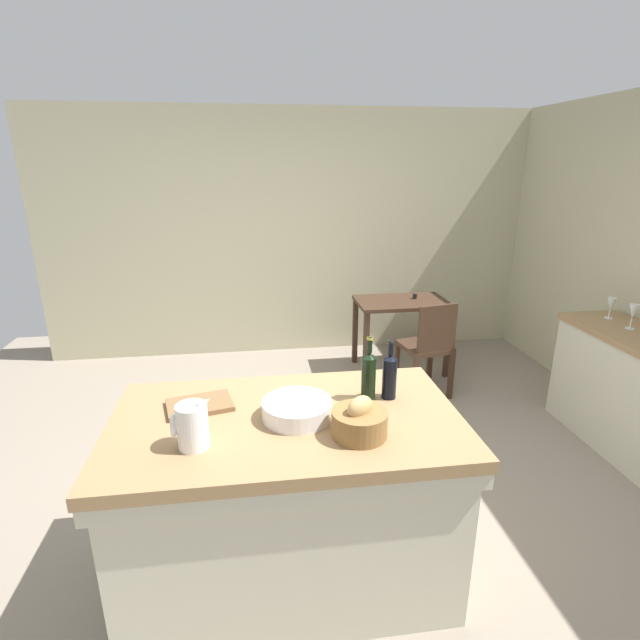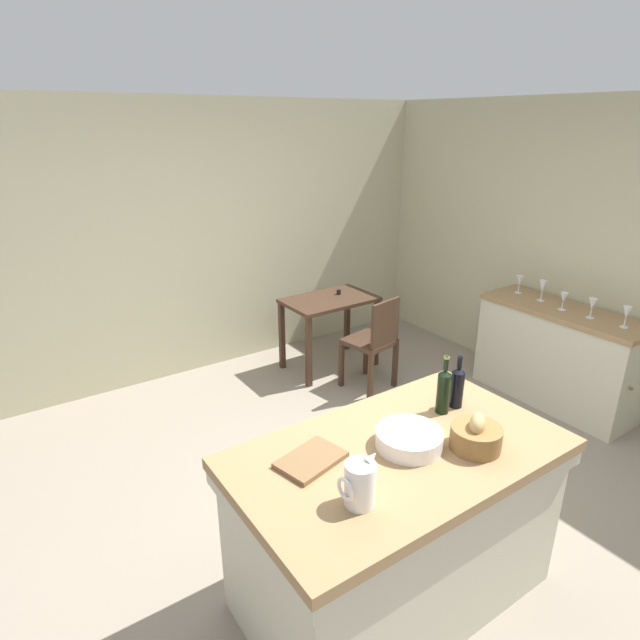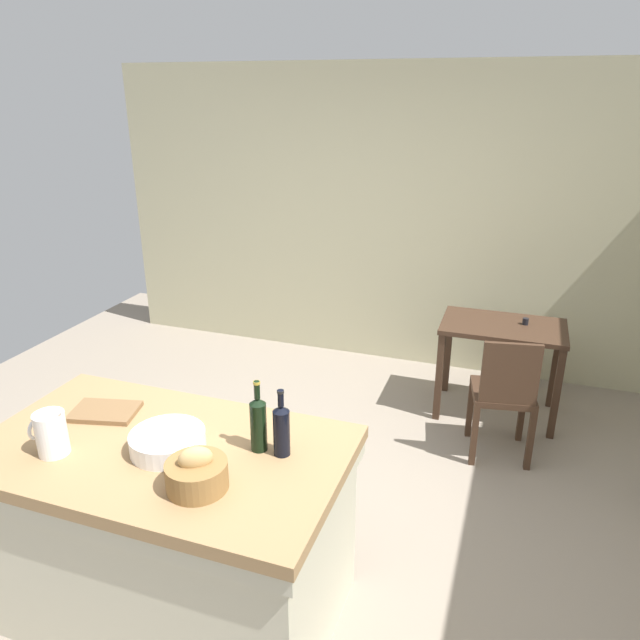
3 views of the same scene
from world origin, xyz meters
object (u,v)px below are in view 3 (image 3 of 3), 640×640
cutting_board (105,412)px  island_table (169,524)px  wash_bowl (168,441)px  wooden_chair (504,393)px  pitcher (51,433)px  bread_basket (197,473)px  wine_bottle_dark (281,429)px  writing_desk (502,339)px  wine_bottle_amber (258,422)px

cutting_board → island_table: bearing=-20.5°
wash_bowl → island_table: bearing=168.5°
wash_bowl → wooden_chair: bearing=54.0°
pitcher → cutting_board: pitcher is taller
wash_bowl → cutting_board: 0.49m
island_table → bread_basket: bread_basket is taller
bread_basket → wine_bottle_dark: (0.22, 0.32, 0.06)m
cutting_board → bread_basket: bearing=-26.2°
writing_desk → wooden_chair: (0.07, -0.62, -0.13)m
pitcher → bread_basket: 0.71m
wash_bowl → wine_bottle_amber: 0.41m
island_table → wooden_chair: island_table is taller
island_table → wash_bowl: wash_bowl is taller
wooden_chair → wine_bottle_amber: (-0.98, -1.72, 0.56)m
pitcher → wine_bottle_amber: size_ratio=0.71×
island_table → wine_bottle_dark: wine_bottle_dark is taller
wash_bowl → wine_bottle_amber: (0.37, 0.14, 0.09)m
wash_bowl → cutting_board: bearing=160.4°
pitcher → wine_bottle_amber: wine_bottle_amber is taller
wine_bottle_dark → wine_bottle_amber: 0.11m
island_table → bread_basket: bearing=-33.1°
wooden_chair → bread_basket: (-1.09, -2.04, 0.49)m
island_table → wine_bottle_amber: (0.42, 0.13, 0.56)m
island_table → wash_bowl: bearing=-11.5°
bread_basket → wine_bottle_dark: wine_bottle_dark is taller
bread_basket → cutting_board: 0.80m
writing_desk → wash_bowl: size_ratio=2.78×
pitcher → wash_bowl: 0.49m
bread_basket → wine_bottle_amber: (0.12, 0.32, 0.07)m
wooden_chair → wash_bowl: bearing=-126.0°
writing_desk → island_table: bearing=-118.3°
bread_basket → wine_bottle_amber: 0.35m
wooden_chair → wash_bowl: wash_bowl is taller
wine_bottle_dark → bread_basket: bearing=-124.5°
cutting_board → writing_desk: bearing=53.0°
wooden_chair → bread_basket: size_ratio=3.70×
wine_bottle_amber → bread_basket: bearing=-109.7°
writing_desk → wine_bottle_amber: wine_bottle_amber is taller
writing_desk → wine_bottle_dark: wine_bottle_dark is taller
island_table → wash_bowl: 0.47m
writing_desk → pitcher: size_ratio=3.84×
island_table → pitcher: bearing=-154.3°
pitcher → bread_basket: (0.70, -0.00, -0.03)m
pitcher → bread_basket: bearing=-0.4°
pitcher → island_table: bearing=25.7°
island_table → writing_desk: bearing=61.7°
bread_basket → cutting_board: (-0.71, 0.35, -0.06)m
wooden_chair → pitcher: bearing=-131.4°
wooden_chair → wine_bottle_amber: size_ratio=2.74×
writing_desk → wash_bowl: bearing=-117.4°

